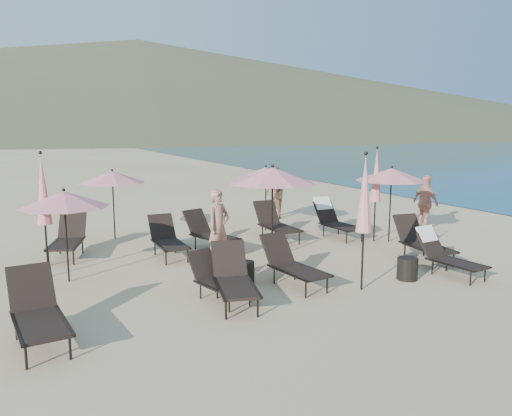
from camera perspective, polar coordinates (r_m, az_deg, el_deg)
name	(u,v)px	position (r m, az deg, el deg)	size (l,w,h in m)	color
ground	(349,280)	(11.05, 10.54, -8.07)	(800.00, 800.00, 0.00)	#D6BA8C
volcanic_headland	(157,90)	(321.55, -11.23, 13.14)	(690.00, 690.00, 55.00)	brown
lounger_0	(38,312)	(8.40, -23.69, -10.79)	(0.89, 1.89, 1.05)	black
lounger_1	(217,279)	(9.60, -4.46, -8.10)	(0.92, 1.58, 0.85)	black
lounger_2	(234,277)	(9.42, -2.55, -7.94)	(1.05, 1.88, 1.02)	black
lounger_3	(292,263)	(10.43, 4.15, -6.34)	(0.87, 1.79, 0.99)	black
lounger_4	(422,241)	(13.00, 18.41, -3.58)	(0.91, 1.87, 1.03)	black
lounger_5	(446,253)	(11.91, 20.85, -4.88)	(0.77, 1.66, 1.00)	black
lounger_6	(68,238)	(13.55, -20.68, -3.18)	(1.18, 1.94, 1.04)	black
lounger_7	(168,239)	(12.88, -10.07, -3.46)	(0.67, 1.72, 0.99)	black
lounger_8	(209,232)	(13.50, -5.36, -2.75)	(1.19, 1.86, 1.00)	black
lounger_9	(276,223)	(14.61, 2.26, -1.70)	(0.75, 1.85, 1.06)	black
lounger_10	(335,219)	(15.16, 8.96, -1.23)	(0.77, 1.85, 1.13)	black
umbrella_open_0	(64,199)	(11.10, -21.08, 0.94)	(1.87, 1.87, 2.01)	black
umbrella_open_1	(272,176)	(12.20, 1.89, 3.73)	(2.20, 2.20, 2.37)	black
umbrella_open_2	(391,175)	(14.60, 15.23, 3.70)	(2.04, 2.04, 2.19)	black
umbrella_open_3	(112,177)	(15.10, -16.10, 3.41)	(1.92, 1.92, 2.07)	black
umbrella_open_4	(266,173)	(15.67, 1.13, 4.03)	(1.94, 1.94, 2.09)	black
umbrella_closed_0	(365,195)	(10.04, 12.31, 1.48)	(0.33, 0.33, 2.79)	black
umbrella_closed_1	(376,176)	(14.56, 13.57, 3.59)	(0.32, 0.32, 2.73)	black
umbrella_closed_2	(43,190)	(11.61, -23.18, 1.88)	(0.32, 0.32, 2.76)	black
side_table_0	(245,272)	(10.60, -1.24, -7.36)	(0.39, 0.39, 0.46)	black
side_table_1	(407,269)	(11.31, 16.91, -6.65)	(0.44, 0.44, 0.48)	black
beachgoer_a	(218,226)	(12.09, -4.33, -2.09)	(0.65, 0.43, 1.78)	#A46B59
beachgoer_b	(274,193)	(17.94, 2.13, 1.76)	(0.91, 0.71, 1.87)	#926A4B
beachgoer_c	(426,203)	(16.73, 18.82, 0.58)	(1.05, 0.44, 1.79)	tan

